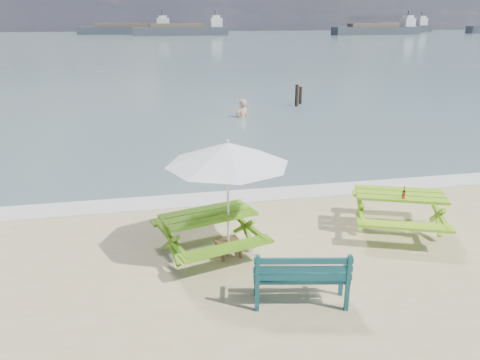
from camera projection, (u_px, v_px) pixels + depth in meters
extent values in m
plane|color=slate|center=(154.00, 43.00, 86.16)|extent=(300.00, 300.00, 0.00)
cube|color=silver|center=(250.00, 195.00, 11.75)|extent=(22.00, 0.90, 0.01)
cube|color=#589416|center=(208.00, 215.00, 8.62)|extent=(1.86, 1.23, 0.05)
cube|color=#589416|center=(193.00, 215.00, 9.40)|extent=(1.72, 0.75, 0.05)
cube|color=#589416|center=(227.00, 248.00, 8.05)|extent=(1.72, 0.75, 0.05)
cube|color=#589416|center=(209.00, 236.00, 8.76)|extent=(1.80, 1.35, 0.73)
cube|color=#82BC1C|center=(400.00, 194.00, 9.54)|extent=(1.94, 1.41, 0.06)
cube|color=#82BC1C|center=(393.00, 195.00, 10.42)|extent=(1.76, 0.93, 0.06)
cube|color=#82BC1C|center=(405.00, 226.00, 8.88)|extent=(1.76, 0.93, 0.06)
cube|color=#82BC1C|center=(398.00, 214.00, 9.69)|extent=(1.90, 1.52, 0.75)
cube|color=#104044|center=(301.00, 276.00, 7.21)|extent=(1.52, 0.72, 0.04)
cube|color=#104044|center=(303.00, 269.00, 6.91)|extent=(1.44, 0.33, 0.38)
cube|color=#104044|center=(300.00, 289.00, 7.28)|extent=(1.43, 0.76, 0.46)
cube|color=brown|center=(228.00, 243.00, 8.71)|extent=(0.52, 0.52, 0.04)
cube|color=brown|center=(228.00, 249.00, 8.75)|extent=(0.46, 0.46, 0.25)
cylinder|color=silver|center=(228.00, 203.00, 8.45)|extent=(0.04, 0.04, 2.12)
cone|color=white|center=(228.00, 153.00, 8.14)|extent=(2.61, 2.61, 0.40)
cylinder|color=#965115|center=(404.00, 195.00, 9.23)|extent=(0.06, 0.06, 0.15)
cylinder|color=#965115|center=(404.00, 189.00, 9.19)|extent=(0.03, 0.03, 0.07)
cylinder|color=#AE1329|center=(404.00, 195.00, 9.23)|extent=(0.06, 0.06, 0.06)
imported|color=tan|center=(242.00, 120.00, 21.13)|extent=(0.81, 0.68, 1.88)
cylinder|color=black|center=(297.00, 97.00, 23.57)|extent=(0.18, 0.18, 1.29)
cylinder|color=black|center=(300.00, 97.00, 24.23)|extent=(0.16, 0.16, 1.10)
cube|color=#373B42|center=(396.00, 29.00, 148.89)|extent=(24.44, 6.44, 2.20)
cube|color=silver|center=(421.00, 22.00, 150.78)|extent=(3.19, 3.28, 2.20)
cube|color=#373B42|center=(376.00, 31.00, 126.25)|extent=(25.52, 6.34, 2.20)
cube|color=silver|center=(408.00, 22.00, 128.18)|extent=(3.30, 3.27, 2.20)
cube|color=#373B42|center=(181.00, 32.00, 120.93)|extent=(24.53, 4.81, 2.20)
cube|color=silver|center=(216.00, 23.00, 122.26)|extent=(3.03, 3.10, 2.20)
cube|color=#373B42|center=(127.00, 31.00, 129.02)|extent=(26.68, 7.03, 2.20)
cube|color=silver|center=(163.00, 22.00, 129.12)|extent=(3.49, 3.35, 2.20)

